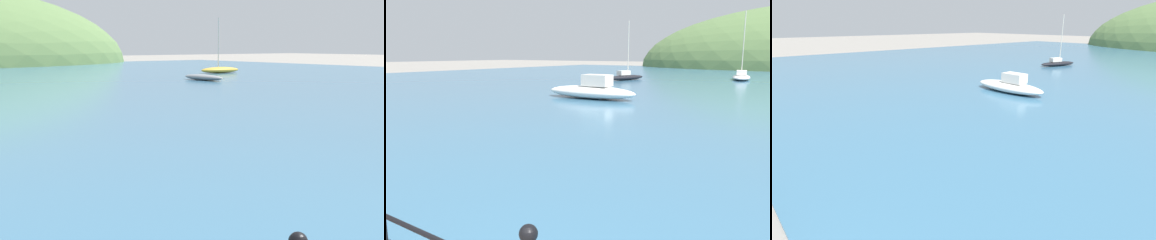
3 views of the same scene
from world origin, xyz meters
TOP-DOWN VIEW (x-y plane):
  - boat_far_left at (19.20, 32.04)m, footprint 3.57×1.35m
  - boat_far_right at (12.88, 26.01)m, footprint 1.13×3.45m

SIDE VIEW (x-z plane):
  - boat_far_right at x=12.88m, z-range 0.10..0.47m
  - boat_far_left at x=19.20m, z-range -1.81..2.53m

